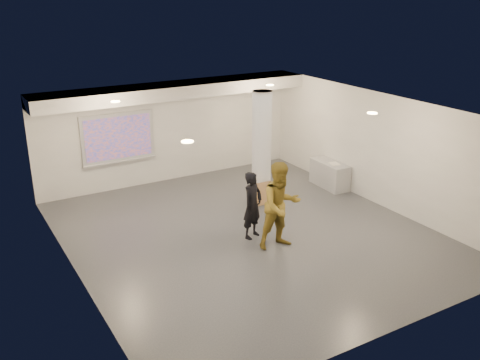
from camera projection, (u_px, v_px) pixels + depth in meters
floor at (249, 234)px, 12.72m from camera, size 8.00×9.00×0.01m
ceiling at (249, 110)px, 11.69m from camera, size 8.00×9.00×0.01m
wall_back at (170, 131)px, 15.85m from camera, size 8.00×0.01×3.00m
wall_front at (395, 256)px, 8.56m from camera, size 8.00×0.01×3.00m
wall_left at (72, 210)px, 10.30m from camera, size 0.01×9.00×3.00m
wall_right at (378, 149)px, 14.11m from camera, size 0.01×9.00×3.00m
soffit_band at (176, 90)px, 14.95m from camera, size 8.00×1.10×0.36m
downlight_nw at (115, 102)px, 12.67m from camera, size 0.22×0.22×0.02m
downlight_ne at (270, 85)px, 14.77m from camera, size 0.22×0.22×0.02m
downlight_sw at (187, 142)px, 9.43m from camera, size 0.22×0.22×0.02m
downlight_se at (372, 113)px, 11.53m from camera, size 0.22×0.22×0.02m
column at (262, 146)px, 14.38m from camera, size 0.52×0.52×3.00m
projection_screen at (118, 138)px, 15.03m from camera, size 2.10×0.13×1.42m
credenza at (330, 174)px, 15.61m from camera, size 0.58×1.30×0.75m
papers_stack at (334, 164)px, 15.33m from camera, size 0.31×0.36×0.02m
cardboard_back at (259, 193)px, 14.48m from camera, size 0.51×0.15×0.55m
cardboard_front at (263, 194)px, 14.37m from camera, size 0.55×0.18×0.61m
woman at (253, 205)px, 12.33m from camera, size 0.69×0.59×1.60m
man at (281, 206)px, 11.80m from camera, size 1.02×0.82×2.00m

